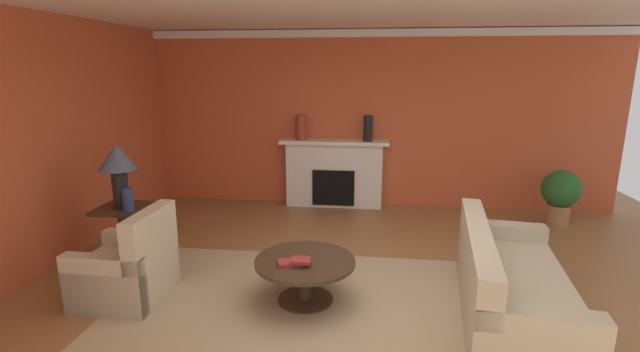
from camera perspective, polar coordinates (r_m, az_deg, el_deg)
name	(u,v)px	position (r m, az deg, el deg)	size (l,w,h in m)	color
ground_plane	(364,299)	(4.75, 5.67, -15.35)	(9.49, 9.49, 0.00)	olive
wall_fireplace	(371,120)	(7.55, 6.56, 7.14)	(7.90, 0.12, 2.91)	#C65633
wall_window	(31,146)	(5.89, -32.91, 3.25)	(0.12, 7.17, 2.91)	#C65633
crown_moulding	(374,33)	(7.44, 6.85, 17.66)	(7.90, 0.08, 0.12)	white
area_rug	(305,300)	(4.69, -1.88, -15.57)	(3.75, 2.28, 0.01)	tan
fireplace	(334,175)	(7.53, 1.80, 0.11)	(1.80, 0.35, 1.14)	white
sofa	(509,289)	(4.62, 22.97, -13.14)	(1.16, 2.20, 0.85)	#BCB299
armchair_near_window	(128,270)	(4.99, -23.29, -11.01)	(0.82, 0.82, 0.95)	#C1B293
coffee_table	(305,270)	(4.54, -1.91, -11.93)	(1.00, 1.00, 0.45)	#3D2D1E
side_table	(125,231)	(5.87, -23.61, -6.40)	(0.56, 0.56, 0.70)	#3D2D1E
table_lamp	(118,163)	(5.66, -24.40, 1.49)	(0.44, 0.44, 0.75)	black
vase_on_side_table	(128,199)	(5.57, -23.31, -2.75)	(0.12, 0.12, 0.26)	navy
vase_mantel_left	(301,128)	(7.40, -2.46, 6.16)	(0.17, 0.17, 0.40)	#9E3328
vase_mantel_right	(368,128)	(7.30, 6.14, 6.06)	(0.15, 0.15, 0.42)	black
book_red_cover	(290,263)	(4.39, -3.79, -11.00)	(0.23, 0.15, 0.04)	maroon
book_art_folio	(301,260)	(4.35, -2.43, -10.72)	(0.18, 0.15, 0.03)	maroon
potted_plant	(561,192)	(7.56, 28.37, -1.86)	(0.56, 0.56, 0.83)	#A8754C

